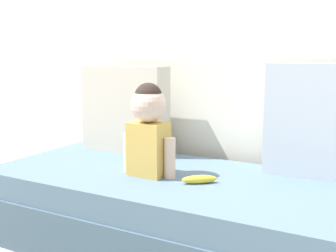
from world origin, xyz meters
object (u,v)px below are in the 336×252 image
object	(u,v)px
banana	(199,179)
couch	(182,214)
throw_pillow_right	(316,121)
throw_pillow_left	(125,109)
toddler	(149,126)

from	to	relation	value
banana	couch	bearing A→B (deg)	153.77
couch	throw_pillow_right	world-z (taller)	throw_pillow_right
throw_pillow_left	throw_pillow_right	xyz separation A→B (m)	(1.13, 0.00, 0.01)
couch	banana	world-z (taller)	banana
throw_pillow_left	throw_pillow_right	bearing A→B (deg)	0.00
toddler	banana	size ratio (longest dim) A/B	2.74
couch	throw_pillow_right	xyz separation A→B (m)	(0.57, 0.33, 0.48)
throw_pillow_left	throw_pillow_right	size ratio (longest dim) A/B	0.99
throw_pillow_right	banana	distance (m)	0.65
throw_pillow_right	couch	bearing A→B (deg)	-149.72
throw_pillow_left	banana	world-z (taller)	throw_pillow_left
throw_pillow_left	throw_pillow_right	world-z (taller)	throw_pillow_right
throw_pillow_left	banana	bearing A→B (deg)	-29.60
couch	throw_pillow_right	bearing A→B (deg)	30.28
throw_pillow_right	throw_pillow_left	bearing A→B (deg)	180.00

